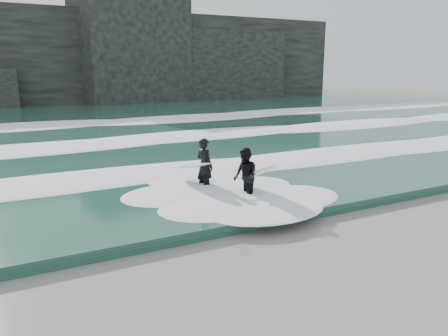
{
  "coord_description": "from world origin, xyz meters",
  "views": [
    {
      "loc": [
        -5.27,
        -5.93,
        4.11
      ],
      "look_at": [
        0.98,
        5.94,
        1.0
      ],
      "focal_mm": 35.0,
      "sensor_mm": 36.0,
      "label": 1
    }
  ],
  "objects": [
    {
      "name": "sea",
      "position": [
        0.0,
        29.0,
        0.15
      ],
      "size": [
        90.0,
        52.0,
        0.3
      ],
      "primitive_type": "cube",
      "color": "#1E4B3D",
      "rests_on": "ground"
    },
    {
      "name": "surfer_right",
      "position": [
        1.31,
        5.11,
        0.88
      ],
      "size": [
        1.1,
        1.95,
        1.75
      ],
      "color": "black",
      "rests_on": "ground"
    },
    {
      "name": "foam_near",
      "position": [
        0.0,
        9.0,
        0.4
      ],
      "size": [
        60.0,
        3.2,
        0.2
      ],
      "primitive_type": "ellipsoid",
      "color": "white",
      "rests_on": "sea"
    },
    {
      "name": "foam_mid",
      "position": [
        0.0,
        16.0,
        0.42
      ],
      "size": [
        60.0,
        4.0,
        0.24
      ],
      "primitive_type": "ellipsoid",
      "color": "white",
      "rests_on": "sea"
    },
    {
      "name": "ground",
      "position": [
        0.0,
        0.0,
        0.0
      ],
      "size": [
        120.0,
        120.0,
        0.0
      ],
      "primitive_type": "plane",
      "color": "olive",
      "rests_on": "ground"
    },
    {
      "name": "surfer_left",
      "position": [
        0.6,
        6.78,
        0.94
      ],
      "size": [
        1.08,
        2.32,
        1.86
      ],
      "color": "black",
      "rests_on": "ground"
    },
    {
      "name": "foam_far",
      "position": [
        0.0,
        25.0,
        0.45
      ],
      "size": [
        60.0,
        4.8,
        0.3
      ],
      "primitive_type": "ellipsoid",
      "color": "white",
      "rests_on": "sea"
    },
    {
      "name": "headland",
      "position": [
        0.0,
        46.0,
        5.0
      ],
      "size": [
        70.0,
        9.0,
        10.0
      ],
      "primitive_type": "cube",
      "color": "black",
      "rests_on": "ground"
    }
  ]
}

